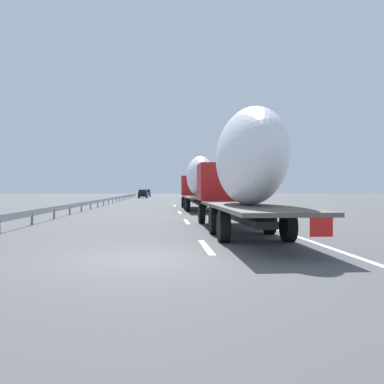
{
  "coord_description": "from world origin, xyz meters",
  "views": [
    {
      "loc": [
        -10.26,
        -0.46,
        1.75
      ],
      "look_at": [
        19.74,
        -2.68,
        1.58
      ],
      "focal_mm": 37.74,
      "sensor_mm": 36.0,
      "label": 1
    }
  ],
  "objects_px": {
    "car_blue_sedan": "(147,193)",
    "road_sign": "(209,186)",
    "truck_lead": "(199,181)",
    "truck_trailing": "(242,168)",
    "car_black_suv": "(143,194)"
  },
  "relations": [
    {
      "from": "car_black_suv",
      "to": "road_sign",
      "type": "bearing_deg",
      "value": -161.39
    },
    {
      "from": "truck_lead",
      "to": "truck_trailing",
      "type": "height_order",
      "value": "truck_trailing"
    },
    {
      "from": "truck_lead",
      "to": "road_sign",
      "type": "bearing_deg",
      "value": -9.04
    },
    {
      "from": "car_blue_sedan",
      "to": "road_sign",
      "type": "height_order",
      "value": "road_sign"
    },
    {
      "from": "truck_lead",
      "to": "car_black_suv",
      "type": "relative_size",
      "value": 2.9
    },
    {
      "from": "truck_lead",
      "to": "road_sign",
      "type": "distance_m",
      "value": 19.74
    },
    {
      "from": "car_blue_sedan",
      "to": "truck_trailing",
      "type": "bearing_deg",
      "value": -175.35
    },
    {
      "from": "car_blue_sedan",
      "to": "road_sign",
      "type": "xyz_separation_m",
      "value": [
        -48.26,
        -10.15,
        1.4
      ]
    },
    {
      "from": "truck_trailing",
      "to": "car_black_suv",
      "type": "height_order",
      "value": "truck_trailing"
    },
    {
      "from": "truck_lead",
      "to": "car_blue_sedan",
      "type": "bearing_deg",
      "value": 5.94
    },
    {
      "from": "truck_lead",
      "to": "car_black_suv",
      "type": "distance_m",
      "value": 50.55
    },
    {
      "from": "car_black_suv",
      "to": "road_sign",
      "type": "height_order",
      "value": "road_sign"
    },
    {
      "from": "car_blue_sedan",
      "to": "road_sign",
      "type": "distance_m",
      "value": 49.34
    },
    {
      "from": "truck_trailing",
      "to": "car_black_suv",
      "type": "relative_size",
      "value": 2.97
    },
    {
      "from": "truck_trailing",
      "to": "car_blue_sedan",
      "type": "bearing_deg",
      "value": 4.65
    }
  ]
}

